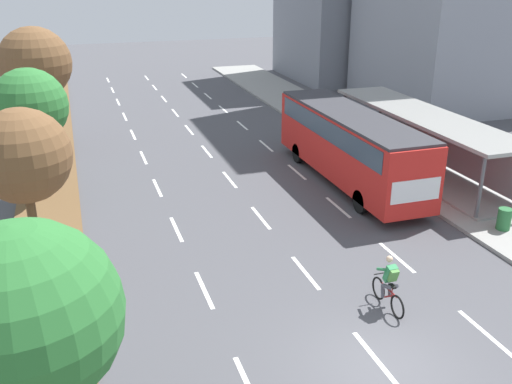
% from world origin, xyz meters
% --- Properties ---
extents(ground_plane, '(140.00, 140.00, 0.00)m').
position_xyz_m(ground_plane, '(0.00, 0.00, 0.00)').
color(ground_plane, '#4C4C51').
extents(median_strip, '(2.60, 52.00, 0.12)m').
position_xyz_m(median_strip, '(-8.30, 20.00, 0.06)').
color(median_strip, brown).
rests_on(median_strip, ground).
extents(sidewalk_right, '(4.50, 52.00, 0.15)m').
position_xyz_m(sidewalk_right, '(9.25, 20.00, 0.07)').
color(sidewalk_right, gray).
rests_on(sidewalk_right, ground).
extents(lane_divider_left, '(0.14, 49.55, 0.01)m').
position_xyz_m(lane_divider_left, '(-3.50, 19.27, 0.00)').
color(lane_divider_left, white).
rests_on(lane_divider_left, ground).
extents(lane_divider_center, '(0.14, 49.55, 0.01)m').
position_xyz_m(lane_divider_center, '(0.00, 19.27, 0.00)').
color(lane_divider_center, white).
rests_on(lane_divider_center, ground).
extents(lane_divider_right, '(0.14, 49.55, 0.01)m').
position_xyz_m(lane_divider_right, '(3.50, 19.27, 0.00)').
color(lane_divider_right, white).
rests_on(lane_divider_right, ground).
extents(bus_shelter, '(2.90, 12.88, 2.86)m').
position_xyz_m(bus_shelter, '(9.53, 12.70, 1.87)').
color(bus_shelter, gray).
rests_on(bus_shelter, sidewalk_right).
extents(bus, '(2.54, 11.29, 3.37)m').
position_xyz_m(bus, '(5.25, 12.53, 2.07)').
color(bus, red).
rests_on(bus, ground).
extents(cyclist, '(0.46, 1.82, 1.71)m').
position_xyz_m(cyclist, '(1.52, 2.39, 0.79)').
color(cyclist, black).
rests_on(cyclist, ground).
extents(median_tree_nearest, '(3.61, 3.61, 5.43)m').
position_xyz_m(median_tree_nearest, '(-8.09, -0.78, 3.73)').
color(median_tree_nearest, brown).
rests_on(median_tree_nearest, median_strip).
extents(median_tree_second, '(2.85, 2.85, 5.74)m').
position_xyz_m(median_tree_second, '(-8.38, 6.90, 4.40)').
color(median_tree_second, brown).
rests_on(median_tree_second, median_strip).
extents(median_tree_third, '(3.13, 3.13, 5.68)m').
position_xyz_m(median_tree_third, '(-8.51, 14.59, 4.21)').
color(median_tree_third, brown).
rests_on(median_tree_third, median_strip).
extents(median_tree_fourth, '(3.80, 3.80, 6.62)m').
position_xyz_m(median_tree_fourth, '(-8.45, 22.28, 4.83)').
color(median_tree_fourth, brown).
rests_on(median_tree_fourth, median_strip).
extents(trash_bin, '(0.52, 0.52, 0.85)m').
position_xyz_m(trash_bin, '(8.45, 5.60, 0.57)').
color(trash_bin, '#286B38').
rests_on(trash_bin, sidewalk_right).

